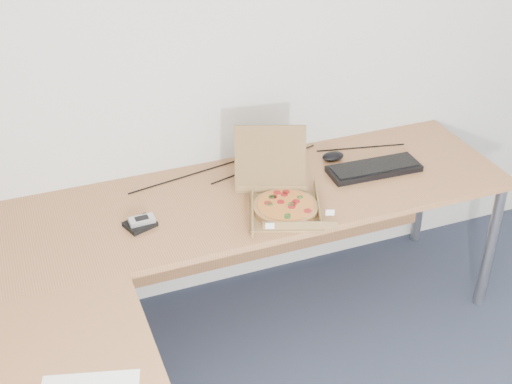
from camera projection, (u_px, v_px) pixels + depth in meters
name	position (u px, v px, depth m)	size (l,w,h in m)	color
desk	(193.00, 278.00, 2.66)	(2.50, 2.20, 0.73)	#A86D41
pizza_box	(284.00, 202.00, 2.99)	(0.31, 0.36, 0.31)	olive
drinking_glass	(250.00, 158.00, 3.25)	(0.08, 0.08, 0.14)	white
keyboard	(374.00, 169.00, 3.27)	(0.43, 0.15, 0.03)	black
mouse	(333.00, 156.00, 3.36)	(0.11, 0.07, 0.04)	black
wallet	(140.00, 224.00, 2.89)	(0.12, 0.10, 0.02)	black
phone	(142.00, 220.00, 2.88)	(0.10, 0.06, 0.02)	#B2B5BA
dome_speaker	(287.00, 148.00, 3.39)	(0.10, 0.10, 0.08)	black
cable_bundle	(265.00, 164.00, 3.33)	(0.67, 0.04, 0.01)	black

